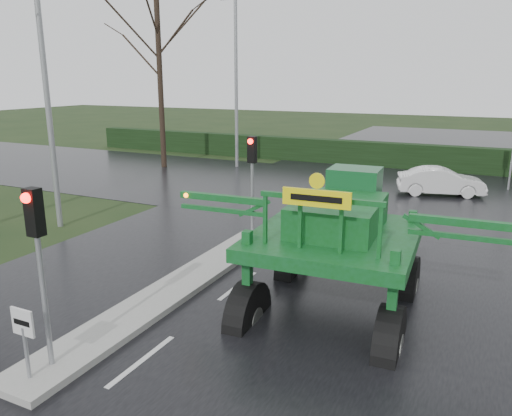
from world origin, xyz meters
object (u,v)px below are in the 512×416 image
at_px(white_sedan, 439,195).
at_px(street_light_left_far, 241,66).
at_px(traffic_signal_mid, 252,165).
at_px(street_light_left_near, 49,58).
at_px(keep_left_sign, 24,332).
at_px(traffic_signal_near, 37,240).
at_px(crop_sprayer, 251,229).

bearing_deg(white_sedan, street_light_left_far, 63.16).
height_order(street_light_left_far, white_sedan, street_light_left_far).
bearing_deg(traffic_signal_mid, street_light_left_far, 118.86).
bearing_deg(street_light_left_near, white_sedan, 44.12).
xyz_separation_m(keep_left_sign, street_light_left_far, (-6.89, 21.50, 4.93)).
bearing_deg(street_light_left_near, traffic_signal_mid, 12.21).
xyz_separation_m(street_light_left_near, street_light_left_far, (0.00, 14.00, 0.00)).
relative_size(traffic_signal_mid, white_sedan, 0.91).
xyz_separation_m(traffic_signal_near, white_sedan, (4.90, 18.44, -2.59)).
bearing_deg(keep_left_sign, traffic_signal_mid, 90.00).
xyz_separation_m(traffic_signal_mid, street_light_left_near, (-6.89, -1.49, 3.40)).
bearing_deg(street_light_left_near, crop_sprayer, -19.82).
bearing_deg(traffic_signal_near, crop_sprayer, 57.48).
xyz_separation_m(crop_sprayer, white_sedan, (2.55, 14.76, -2.09)).
xyz_separation_m(traffic_signal_mid, crop_sprayer, (2.35, -4.82, -0.50)).
distance_m(keep_left_sign, white_sedan, 19.58).
relative_size(keep_left_sign, white_sedan, 0.35).
relative_size(street_light_left_near, white_sedan, 2.58).
bearing_deg(keep_left_sign, street_light_left_near, 132.59).
bearing_deg(traffic_signal_mid, traffic_signal_near, -90.00).
xyz_separation_m(keep_left_sign, crop_sprayer, (2.35, 4.17, 1.03)).
bearing_deg(street_light_left_far, keep_left_sign, -72.22).
bearing_deg(crop_sprayer, traffic_signal_mid, 112.95).
distance_m(street_light_left_near, street_light_left_far, 14.00).
distance_m(street_light_left_near, crop_sprayer, 10.57).
distance_m(keep_left_sign, traffic_signal_near, 1.61).
height_order(street_light_left_far, crop_sprayer, street_light_left_far).
height_order(street_light_left_near, crop_sprayer, street_light_left_near).
distance_m(traffic_signal_near, street_light_left_near, 10.40).
height_order(traffic_signal_near, traffic_signal_mid, same).
bearing_deg(traffic_signal_mid, keep_left_sign, -90.00).
bearing_deg(crop_sprayer, street_light_left_near, 157.19).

